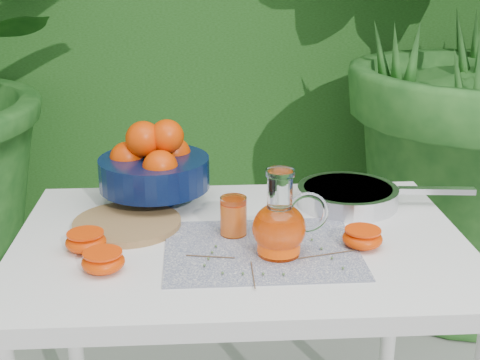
{
  "coord_description": "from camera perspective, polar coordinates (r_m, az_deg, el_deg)",
  "views": [
    {
      "loc": [
        0.05,
        -1.32,
        1.36
      ],
      "look_at": [
        0.14,
        0.05,
        0.88
      ],
      "focal_mm": 50.0,
      "sensor_mm": 36.0,
      "label": 1
    }
  ],
  "objects": [
    {
      "name": "placemat",
      "position": [
        1.43,
        1.84,
        -5.93
      ],
      "size": [
        0.41,
        0.32,
        0.0
      ],
      "primitive_type": "cube",
      "rotation": [
        0.0,
        0.0,
        0.01
      ],
      "color": "#0D1649",
      "rests_on": "white_table"
    },
    {
      "name": "white_table",
      "position": [
        1.52,
        0.05,
        -7.78
      ],
      "size": [
        1.0,
        0.7,
        0.75
      ],
      "color": "white",
      "rests_on": "ground"
    },
    {
      "name": "saute_pan",
      "position": [
        1.69,
        9.3,
        -1.26
      ],
      "size": [
        0.45,
        0.27,
        0.05
      ],
      "color": "silver",
      "rests_on": "white_table"
    },
    {
      "name": "orange_halves",
      "position": [
        1.4,
        -4.61,
        -5.67
      ],
      "size": [
        0.7,
        0.21,
        0.04
      ],
      "color": "#D95302",
      "rests_on": "white_table"
    },
    {
      "name": "juice_pitcher",
      "position": [
        1.38,
        3.45,
        -3.9
      ],
      "size": [
        0.16,
        0.11,
        0.18
      ],
      "color": "white",
      "rests_on": "white_table"
    },
    {
      "name": "thyme_sprigs",
      "position": [
        1.37,
        2.26,
        -6.91
      ],
      "size": [
        0.36,
        0.21,
        0.01
      ],
      "color": "brown",
      "rests_on": "white_table"
    },
    {
      "name": "fruit_bowl",
      "position": [
        1.67,
        -7.37,
        1.23
      ],
      "size": [
        0.34,
        0.34,
        0.22
      ],
      "color": "black",
      "rests_on": "white_table"
    },
    {
      "name": "cutting_board",
      "position": [
        1.56,
        -9.61,
        -3.69
      ],
      "size": [
        0.31,
        0.31,
        0.02
      ],
      "primitive_type": "cylinder",
      "rotation": [
        0.0,
        0.0,
        -0.29
      ],
      "color": "olive",
      "rests_on": "white_table"
    },
    {
      "name": "potted_plant_right",
      "position": [
        2.61,
        17.69,
        12.49
      ],
      "size": [
        3.08,
        3.08,
        2.19
      ],
      "primitive_type": "imported",
      "rotation": [
        0.0,
        0.0,
        2.42
      ],
      "color": "#1E551D",
      "rests_on": "ground"
    },
    {
      "name": "juice_tumbler",
      "position": [
        1.48,
        -0.56,
        -3.16
      ],
      "size": [
        0.07,
        0.07,
        0.09
      ],
      "color": "white",
      "rests_on": "white_table"
    }
  ]
}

